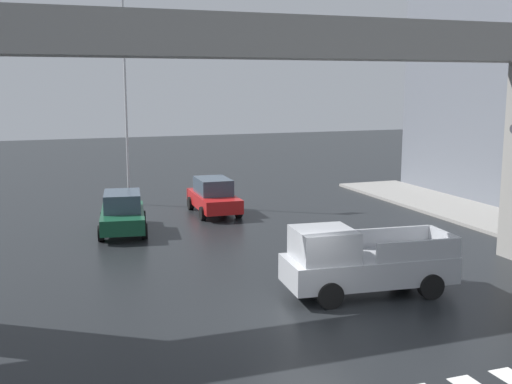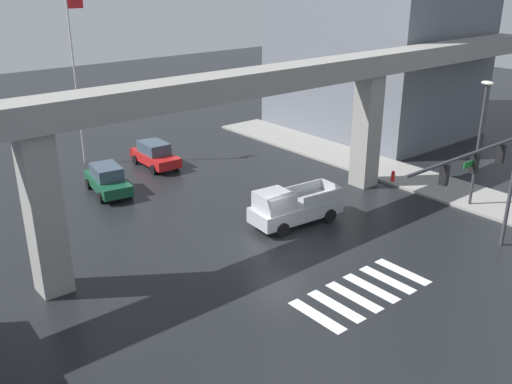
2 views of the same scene
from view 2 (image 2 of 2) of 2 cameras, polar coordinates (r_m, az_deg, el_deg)
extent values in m
plane|color=black|center=(28.00, 2.34, -5.65)|extent=(120.00, 120.00, 0.00)
cube|color=silver|center=(23.05, 6.13, -12.28)|extent=(0.55, 2.80, 0.01)
cube|color=silver|center=(23.73, 8.03, -11.29)|extent=(0.55, 2.80, 0.01)
cube|color=silver|center=(24.45, 9.82, -10.34)|extent=(0.55, 2.80, 0.01)
cube|color=silver|center=(25.19, 11.49, -9.44)|extent=(0.55, 2.80, 0.01)
cube|color=silver|center=(25.95, 13.06, -8.58)|extent=(0.55, 2.80, 0.01)
cube|color=silver|center=(26.74, 14.53, -7.77)|extent=(0.55, 2.80, 0.01)
cube|color=gray|center=(27.85, -1.89, 10.76)|extent=(52.61, 1.82, 1.20)
cube|color=gray|center=(24.52, -20.54, -2.20)|extent=(1.30, 1.30, 6.98)
cube|color=gray|center=(35.62, 11.06, 6.01)|extent=(1.30, 1.30, 6.98)
cube|color=gray|center=(38.41, 15.17, 1.45)|extent=(4.00, 36.00, 0.15)
cube|color=#A8AAAF|center=(30.37, 4.05, -1.80)|extent=(5.26, 2.37, 0.80)
cube|color=#A8AAAF|center=(29.23, 1.86, -0.90)|extent=(1.86, 1.90, 0.90)
cube|color=#3F5160|center=(28.98, 1.11, -1.10)|extent=(0.26, 1.67, 0.77)
cube|color=#A8AAAF|center=(30.17, 6.83, -0.63)|extent=(2.65, 0.35, 0.60)
cube|color=#A8AAAF|center=(31.41, 4.76, 0.37)|extent=(2.65, 0.35, 0.60)
cube|color=#A8AAAF|center=(31.61, 7.66, 0.39)|extent=(0.26, 1.75, 0.60)
cylinder|color=black|center=(29.00, 2.66, -3.81)|extent=(0.78, 0.35, 0.76)
cylinder|color=black|center=(30.33, 0.63, -2.60)|extent=(0.78, 0.35, 0.76)
cylinder|color=black|center=(30.84, 7.39, -2.36)|extent=(0.78, 0.35, 0.76)
cylinder|color=black|center=(32.09, 5.27, -1.29)|extent=(0.78, 0.35, 0.76)
cube|color=#14472D|center=(35.63, -14.66, 0.89)|extent=(2.39, 4.52, 0.64)
cube|color=#384756|center=(35.49, -14.81, 1.99)|extent=(1.82, 2.44, 0.76)
cylinder|color=black|center=(34.77, -12.61, -0.01)|extent=(0.33, 0.67, 0.64)
cylinder|color=black|center=(34.33, -15.32, -0.55)|extent=(0.33, 0.67, 0.64)
cylinder|color=black|center=(37.17, -13.95, 1.29)|extent=(0.33, 0.67, 0.64)
cylinder|color=black|center=(36.76, -16.50, 0.80)|extent=(0.33, 0.67, 0.64)
cube|color=red|center=(39.77, -10.10, 3.43)|extent=(1.91, 4.36, 0.64)
cube|color=#384756|center=(39.65, -10.23, 4.42)|extent=(1.57, 2.29, 0.76)
cylinder|color=black|center=(39.14, -8.04, 2.76)|extent=(0.26, 0.65, 0.64)
cylinder|color=black|center=(38.38, -10.26, 2.24)|extent=(0.26, 0.65, 0.64)
cylinder|color=black|center=(41.38, -9.89, 3.69)|extent=(0.26, 0.65, 0.64)
cylinder|color=black|center=(40.66, -12.03, 3.21)|extent=(0.26, 0.65, 0.64)
cylinder|color=#38383D|center=(29.61, 24.30, 0.46)|extent=(0.18, 0.18, 6.20)
cylinder|color=#38383D|center=(25.19, 20.66, 3.55)|extent=(8.60, 0.14, 0.14)
cube|color=black|center=(27.63, 23.40, 3.54)|extent=(0.24, 0.32, 0.84)
sphere|color=red|center=(27.56, 23.48, 4.05)|extent=(0.17, 0.17, 0.17)
cube|color=black|center=(25.76, 21.08, 2.65)|extent=(0.24, 0.32, 0.84)
sphere|color=red|center=(25.68, 21.16, 3.20)|extent=(0.17, 0.17, 0.17)
cube|color=black|center=(23.94, 18.41, 1.62)|extent=(0.24, 0.32, 0.84)
sphere|color=red|center=(23.86, 18.48, 2.21)|extent=(0.17, 0.17, 0.17)
cube|color=#19722D|center=(25.54, 20.83, 2.70)|extent=(1.10, 0.04, 0.28)
cylinder|color=#38383D|center=(33.89, 21.42, 4.13)|extent=(0.16, 0.16, 7.00)
ellipsoid|color=beige|center=(33.08, 22.28, 10.11)|extent=(0.44, 0.70, 0.24)
cylinder|color=red|center=(37.16, 13.60, 1.36)|extent=(0.24, 0.24, 0.70)
sphere|color=red|center=(37.03, 13.65, 1.93)|extent=(0.22, 0.22, 0.22)
cylinder|color=silver|center=(40.46, -17.68, 10.36)|extent=(0.12, 0.12, 11.26)
cube|color=red|center=(40.08, -17.78, 17.68)|extent=(1.10, 0.04, 0.70)
camera|label=1|loc=(12.45, 24.79, -12.16)|focal=44.64mm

